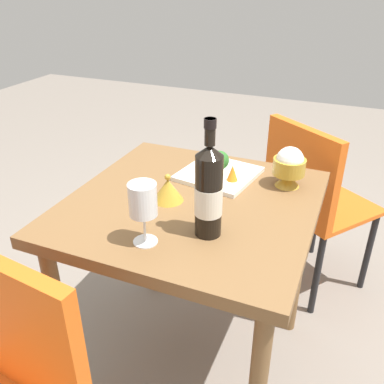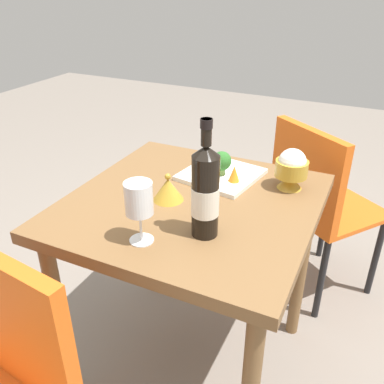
{
  "view_description": "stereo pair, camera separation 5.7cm",
  "coord_description": "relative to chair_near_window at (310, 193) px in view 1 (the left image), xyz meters",
  "views": [
    {
      "loc": [
        0.45,
        -1.08,
        1.41
      ],
      "look_at": [
        0.0,
        0.0,
        0.78
      ],
      "focal_mm": 38.83,
      "sensor_mm": 36.0,
      "label": 1
    },
    {
      "loc": [
        0.5,
        -1.06,
        1.41
      ],
      "look_at": [
        0.0,
        0.0,
        0.78
      ],
      "focal_mm": 38.83,
      "sensor_mm": 36.0,
      "label": 2
    }
  ],
  "objects": [
    {
      "name": "dining_table",
      "position": [
        -0.31,
        -0.62,
        0.11
      ],
      "size": [
        0.78,
        0.78,
        0.75
      ],
      "color": "brown",
      "rests_on": "ground_plane"
    },
    {
      "name": "wine_bottle",
      "position": [
        -0.2,
        -0.78,
        0.35
      ],
      "size": [
        0.08,
        0.08,
        0.34
      ],
      "color": "black",
      "rests_on": "dining_table"
    },
    {
      "name": "carrot_garnish_left",
      "position": [
        -0.36,
        -0.38,
        0.27
      ],
      "size": [
        0.04,
        0.04,
        0.07
      ],
      "color": "orange",
      "rests_on": "serving_plate"
    },
    {
      "name": "carrot_garnish_right",
      "position": [
        -0.23,
        -0.46,
        0.26
      ],
      "size": [
        0.04,
        0.04,
        0.06
      ],
      "color": "orange",
      "rests_on": "serving_plate"
    },
    {
      "name": "rice_bowl_lid",
      "position": [
        -0.38,
        -0.65,
        0.26
      ],
      "size": [
        0.1,
        0.1,
        0.09
      ],
      "color": "gold",
      "rests_on": "dining_table"
    },
    {
      "name": "ground_plane",
      "position": [
        -0.31,
        -0.62,
        -0.53
      ],
      "size": [
        8.0,
        8.0,
        0.0
      ],
      "primitive_type": "plane",
      "color": "gray"
    },
    {
      "name": "wine_glass",
      "position": [
        -0.34,
        -0.88,
        0.35
      ],
      "size": [
        0.08,
        0.08,
        0.18
      ],
      "color": "white",
      "rests_on": "dining_table"
    },
    {
      "name": "broccoli_floret",
      "position": [
        -0.28,
        -0.43,
        0.28
      ],
      "size": [
        0.07,
        0.07,
        0.09
      ],
      "color": "#729E4C",
      "rests_on": "serving_plate"
    },
    {
      "name": "chair_near_window",
      "position": [
        0.0,
        0.0,
        0.0
      ],
      "size": [
        0.56,
        0.56,
        0.85
      ],
      "rotation": [
        0.0,
        0.0,
        -0.64
      ],
      "color": "orange",
      "rests_on": "ground_plane"
    },
    {
      "name": "serving_plate",
      "position": [
        -0.29,
        -0.42,
        0.23
      ],
      "size": [
        0.29,
        0.29,
        0.02
      ],
      "rotation": [
        0.0,
        0.0,
        -0.16
      ],
      "color": "white",
      "rests_on": "dining_table"
    },
    {
      "name": "rice_bowl",
      "position": [
        -0.05,
        -0.4,
        0.29
      ],
      "size": [
        0.11,
        0.11,
        0.14
      ],
      "color": "gold",
      "rests_on": "dining_table"
    }
  ]
}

